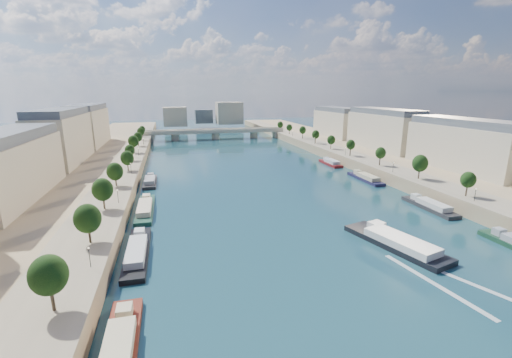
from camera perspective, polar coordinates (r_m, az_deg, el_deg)
ground at (r=144.65m, az=0.86°, el=-0.68°), size 700.00×700.00×0.00m
quay_left at (r=143.79m, az=-28.06°, el=-1.47°), size 44.00×520.00×5.00m
quay_right at (r=176.57m, az=24.06°, el=1.66°), size 44.00×520.00×5.00m
pave_left at (r=140.22m, az=-22.24°, el=-0.12°), size 14.00×520.00×0.10m
pave_right at (r=167.26m, az=20.10°, el=2.28°), size 14.00×520.00×0.10m
trees_left at (r=140.72m, az=-21.54°, el=2.26°), size 4.80×268.80×8.26m
trees_right at (r=173.43m, az=17.86°, el=4.70°), size 4.80×268.80×8.26m
lamps_left at (r=129.34m, az=-20.95°, el=0.09°), size 0.36×200.36×4.28m
lamps_right at (r=168.39m, az=17.96°, el=3.49°), size 0.36×200.36×4.28m
buildings_left at (r=156.09m, az=-32.30°, el=4.38°), size 16.00×226.00×23.20m
buildings_right at (r=191.73m, az=25.38°, el=6.68°), size 16.00×226.00×23.20m
skyline at (r=357.31m, az=-7.97°, el=10.57°), size 79.00×42.00×22.00m
bridge at (r=281.58m, az=-6.76°, el=7.66°), size 112.00×12.00×8.15m
tour_barge at (r=93.41m, az=22.31°, el=-9.80°), size 14.89×28.63×3.77m
wake at (r=82.66m, az=29.20°, el=-14.63°), size 14.40×25.90×0.04m
moored_barges_left at (r=85.49m, az=-19.28°, el=-11.94°), size 5.00×158.65×3.60m
moored_barges_right at (r=128.13m, az=26.46°, el=-3.84°), size 5.00×159.51×3.60m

